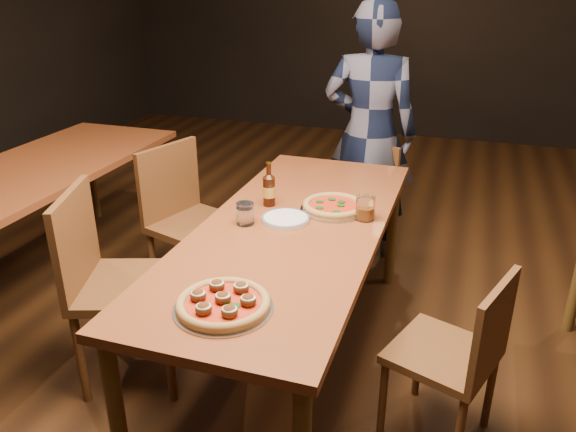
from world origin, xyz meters
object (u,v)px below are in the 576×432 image
(chair_main_e, at_px, (443,352))
(pizza_meatball, at_px, (223,303))
(chair_end, at_px, (357,204))
(water_glass, at_px, (245,214))
(diner, at_px, (370,134))
(amber_glass, at_px, (365,208))
(pizza_margherita, at_px, (333,206))
(beer_bottle, at_px, (269,190))
(chair_main_nw, at_px, (130,284))
(plate_stack, at_px, (286,219))
(table_main, at_px, (291,240))
(table_left, at_px, (34,179))
(chair_main_sw, at_px, (197,224))

(chair_main_e, bearing_deg, pizza_meatball, -37.80)
(chair_end, relative_size, water_glass, 8.03)
(chair_end, distance_m, diner, 0.46)
(chair_main_e, relative_size, amber_glass, 7.43)
(pizza_margherita, bearing_deg, beer_bottle, -173.13)
(pizza_margherita, bearing_deg, chair_main_nw, -146.01)
(water_glass, relative_size, amber_glass, 0.92)
(chair_end, distance_m, amber_glass, 1.10)
(chair_main_nw, relative_size, water_glass, 9.76)
(chair_main_nw, height_order, plate_stack, chair_main_nw)
(water_glass, bearing_deg, chair_main_nw, -150.37)
(chair_end, height_order, plate_stack, chair_end)
(chair_end, bearing_deg, beer_bottle, -85.58)
(pizza_meatball, height_order, amber_glass, amber_glass)
(chair_main_e, bearing_deg, beer_bottle, -97.02)
(chair_main_nw, relative_size, beer_bottle, 4.57)
(table_main, relative_size, diner, 1.19)
(table_left, relative_size, pizza_meatball, 5.83)
(beer_bottle, bearing_deg, chair_main_sw, 157.39)
(table_left, bearing_deg, chair_end, 26.41)
(diner, bearing_deg, table_main, 83.20)
(diner, bearing_deg, pizza_meatball, 84.39)
(pizza_meatball, xyz_separation_m, pizza_margherita, (0.15, 0.96, -0.00))
(water_glass, bearing_deg, chair_end, 77.06)
(chair_main_e, height_order, pizza_meatball, chair_main_e)
(plate_stack, relative_size, beer_bottle, 1.01)
(table_left, relative_size, chair_end, 2.46)
(table_left, bearing_deg, diner, 29.98)
(amber_glass, bearing_deg, chair_main_sw, 166.71)
(pizza_meatball, relative_size, diner, 0.20)
(chair_end, distance_m, water_glass, 1.32)
(chair_main_e, xyz_separation_m, pizza_meatball, (-0.73, -0.46, 0.36))
(table_left, bearing_deg, pizza_meatball, -31.13)
(pizza_margherita, distance_m, plate_stack, 0.26)
(chair_main_e, bearing_deg, chair_main_sw, -95.49)
(chair_main_e, height_order, water_glass, water_glass)
(chair_main_e, bearing_deg, water_glass, -83.11)
(chair_main_nw, distance_m, beer_bottle, 0.79)
(pizza_meatball, xyz_separation_m, diner, (0.11, 2.06, 0.07))
(table_left, relative_size, chair_main_sw, 2.09)
(beer_bottle, bearing_deg, plate_stack, -48.85)
(chair_main_sw, relative_size, chair_end, 1.17)
(diner, bearing_deg, table_left, 27.40)
(pizza_margherita, xyz_separation_m, water_glass, (-0.34, -0.28, 0.03))
(plate_stack, bearing_deg, pizza_meatball, -87.61)
(chair_end, height_order, amber_glass, amber_glass)
(table_main, relative_size, pizza_meatball, 5.83)
(beer_bottle, distance_m, amber_glass, 0.48)
(chair_main_nw, bearing_deg, pizza_margherita, -74.92)
(pizza_meatball, distance_m, water_glass, 0.71)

